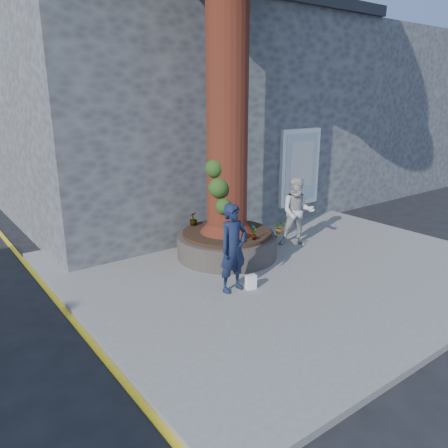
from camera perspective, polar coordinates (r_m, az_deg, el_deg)
ground at (r=8.38m, az=4.34°, el=-9.95°), size 120.00×120.00×0.00m
pavement at (r=9.96m, az=7.11°, el=-5.21°), size 9.00×8.00×0.12m
yellow_line at (r=7.84m, az=-18.43°, el=-12.83°), size 0.10×30.00×0.01m
stone_shop at (r=14.84m, az=-6.70°, el=14.26°), size 10.30×8.30×6.30m
neighbour_shop at (r=20.10m, az=14.02°, el=14.04°), size 6.00×8.00×6.00m
planter at (r=10.12m, az=0.39°, el=-2.59°), size 2.30×2.30×0.60m
man at (r=8.18m, az=1.22°, el=-3.17°), size 0.66×0.46×1.71m
woman at (r=10.84m, az=9.56°, el=1.57°), size 1.05×1.03×1.70m
shopping_bag at (r=8.51m, az=3.54°, el=-7.57°), size 0.22×0.15×0.28m
plant_a at (r=9.39m, az=3.95°, el=-1.03°), size 0.23×0.22×0.36m
plant_b at (r=9.04m, az=1.22°, el=-1.47°), size 0.32×0.33×0.44m
plant_c at (r=10.44m, az=-4.04°, el=0.69°), size 0.22×0.22×0.33m
plant_d at (r=9.90m, az=7.31°, el=-0.41°), size 0.29×0.32×0.30m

